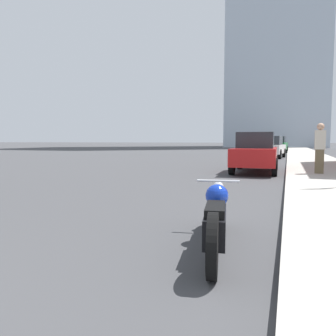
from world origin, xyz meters
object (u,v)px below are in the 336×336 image
Objects in this scene: parked_car_green at (278,145)px; parked_car_black at (278,144)px; motorcycle at (216,217)px; pedestrian at (320,147)px; parked_car_red at (256,152)px; parked_car_white at (270,147)px.

parked_car_green is 1.06× the size of parked_car_black.
parked_car_green is 12.63m from parked_car_black.
parked_car_green is at bearing 80.50° from motorcycle.
motorcycle is 1.35× the size of pedestrian.
pedestrian is at bearing 68.22° from motorcycle.
parked_car_red is 0.98× the size of parked_car_white.
parked_car_red is at bearing -84.73° from parked_car_white.
parked_car_green reaches higher than motorcycle.
parked_car_red is at bearing -87.99° from parked_car_black.
motorcycle is 45.77m from parked_car_black.
parked_car_white reaches higher than motorcycle.
parked_car_red is 2.45× the size of pedestrian.
pedestrian reaches higher than parked_car_red.
motorcycle is 9.21m from pedestrian.
parked_car_white is at bearing 99.91° from pedestrian.
parked_car_black is 2.21× the size of pedestrian.
motorcycle is at bearing -85.10° from parked_car_green.
parked_car_red is 1.11× the size of parked_car_black.
parked_car_white is 10.75m from parked_car_green.
parked_car_green is (0.25, 10.75, 0.04)m from parked_car_white.
parked_car_black is at bearing 93.76° from pedestrian.
pedestrian is (2.34, -13.41, 0.25)m from parked_car_white.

